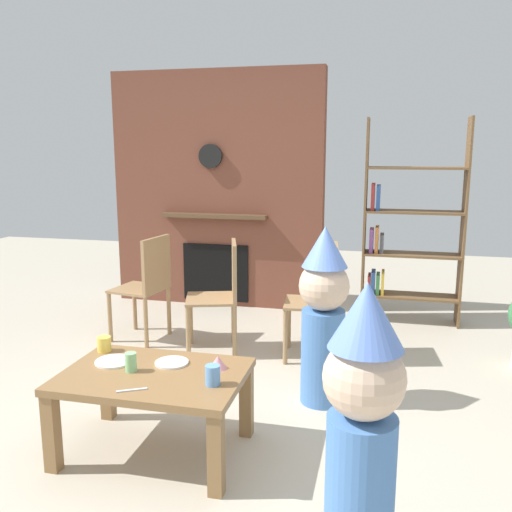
% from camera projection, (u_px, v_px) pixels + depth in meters
% --- Properties ---
extents(ground_plane, '(12.00, 12.00, 0.00)m').
position_uv_depth(ground_plane, '(215.00, 430.00, 3.19)').
color(ground_plane, '#BCB29E').
extents(brick_fireplace_feature, '(2.20, 0.28, 2.40)m').
position_uv_depth(brick_fireplace_feature, '(217.00, 191.00, 5.62)').
color(brick_fireplace_feature, brown).
rests_on(brick_fireplace_feature, ground_plane).
extents(bookshelf, '(0.90, 0.28, 1.90)m').
position_uv_depth(bookshelf, '(404.00, 232.00, 5.07)').
color(bookshelf, brown).
rests_on(bookshelf, ground_plane).
extents(coffee_table, '(0.96, 0.66, 0.46)m').
position_uv_depth(coffee_table, '(154.00, 386.00, 2.89)').
color(coffee_table, olive).
rests_on(coffee_table, ground_plane).
extents(paper_cup_near_left, '(0.08, 0.08, 0.10)m').
position_uv_depth(paper_cup_near_left, '(213.00, 375.00, 2.72)').
color(paper_cup_near_left, '#669EE0').
rests_on(paper_cup_near_left, coffee_table).
extents(paper_cup_near_right, '(0.06, 0.06, 0.10)m').
position_uv_depth(paper_cup_near_right, '(131.00, 362.00, 2.88)').
color(paper_cup_near_right, '#8CD18C').
rests_on(paper_cup_near_right, coffee_table).
extents(paper_cup_center, '(0.08, 0.08, 0.09)m').
position_uv_depth(paper_cup_center, '(104.00, 344.00, 3.17)').
color(paper_cup_center, '#F2CC4C').
rests_on(paper_cup_center, coffee_table).
extents(paper_plate_front, '(0.21, 0.21, 0.01)m').
position_uv_depth(paper_plate_front, '(114.00, 361.00, 3.01)').
color(paper_plate_front, white).
rests_on(paper_plate_front, coffee_table).
extents(paper_plate_rear, '(0.18, 0.18, 0.01)m').
position_uv_depth(paper_plate_rear, '(172.00, 363.00, 2.99)').
color(paper_plate_rear, white).
rests_on(paper_plate_rear, coffee_table).
extents(birthday_cake_slice, '(0.10, 0.10, 0.07)m').
position_uv_depth(birthday_cake_slice, '(218.00, 362.00, 2.92)').
color(birthday_cake_slice, pink).
rests_on(birthday_cake_slice, coffee_table).
extents(table_fork, '(0.14, 0.09, 0.01)m').
position_uv_depth(table_fork, '(132.00, 390.00, 2.66)').
color(table_fork, silver).
rests_on(table_fork, coffee_table).
extents(child_with_cone_hat, '(0.32, 0.32, 1.14)m').
position_uv_depth(child_with_cone_hat, '(362.00, 419.00, 2.07)').
color(child_with_cone_hat, '#4C7FC6').
rests_on(child_with_cone_hat, ground_plane).
extents(child_in_pink, '(0.32, 0.32, 1.15)m').
position_uv_depth(child_in_pink, '(323.00, 311.00, 3.44)').
color(child_in_pink, '#4C7FC6').
rests_on(child_in_pink, ground_plane).
extents(dining_chair_left, '(0.46, 0.46, 0.90)m').
position_uv_depth(dining_chair_left, '(148.00, 282.00, 4.62)').
color(dining_chair_left, '#9E7A51').
rests_on(dining_chair_left, ground_plane).
extents(dining_chair_middle, '(0.50, 0.50, 0.90)m').
position_uv_depth(dining_chair_middle, '(223.00, 290.00, 4.35)').
color(dining_chair_middle, '#9E7A51').
rests_on(dining_chair_middle, ground_plane).
extents(dining_chair_right, '(0.44, 0.44, 0.90)m').
position_uv_depth(dining_chair_right, '(323.00, 295.00, 4.21)').
color(dining_chair_right, '#9E7A51').
rests_on(dining_chair_right, ground_plane).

